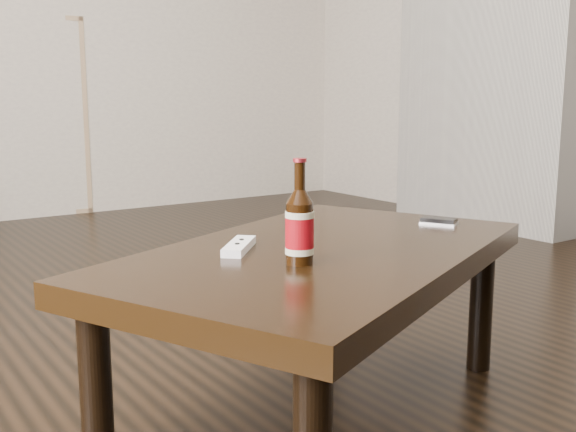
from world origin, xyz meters
TOP-DOWN VIEW (x-y plane):
  - floor at (0.00, 0.00)m, footprint 5.00×6.00m
  - bookshelf at (0.16, 3.21)m, footprint 0.72×0.38m
  - coffee_table at (-0.03, -0.25)m, footprint 1.29×1.05m
  - beer_bottle at (-0.17, -0.35)m, footprint 0.07×0.07m
  - phone at (0.43, -0.20)m, footprint 0.09×0.11m
  - remote at (-0.21, -0.17)m, footprint 0.15×0.15m

SIDE VIEW (x-z plane):
  - floor at x=0.00m, z-range -0.01..0.00m
  - coffee_table at x=-0.03m, z-range 0.15..0.58m
  - phone at x=0.43m, z-range 0.42..0.44m
  - remote at x=-0.21m, z-range 0.42..0.44m
  - beer_bottle at x=-0.17m, z-range 0.39..0.61m
  - bookshelf at x=0.16m, z-range 0.03..1.32m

